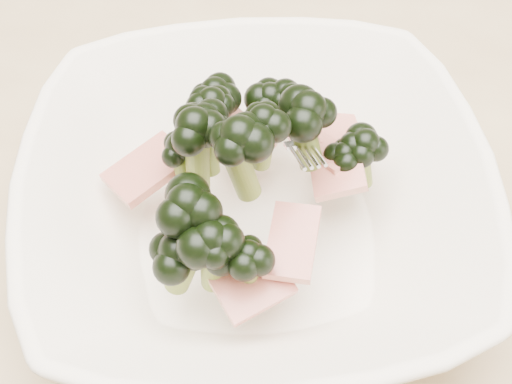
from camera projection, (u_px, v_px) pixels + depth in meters
dining_table at (227, 289)px, 0.60m from camera, size 1.20×0.80×0.75m
broccoli_dish at (255, 198)px, 0.48m from camera, size 0.38×0.38×0.13m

